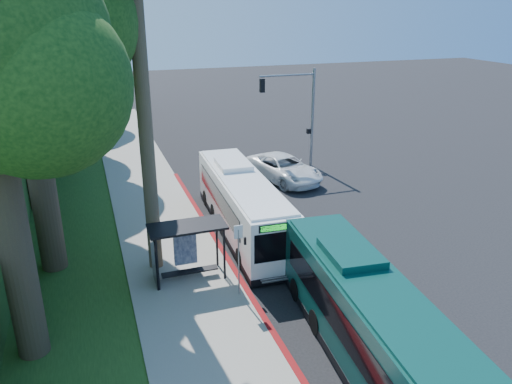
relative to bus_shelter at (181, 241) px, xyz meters
name	(u,v)px	position (x,y,z in m)	size (l,w,h in m)	color
ground	(308,229)	(7.26, 2.86, -1.81)	(140.00, 140.00, 0.00)	black
sidewalk	(171,249)	(-0.04, 2.86, -1.75)	(4.50, 70.00, 0.12)	gray
red_curb	(241,281)	(2.26, -1.14, -1.74)	(0.25, 30.00, 0.13)	maroon
grass_verge	(48,225)	(-5.74, 7.86, -1.78)	(8.00, 70.00, 0.06)	#234719
bus_shelter	(181,241)	(0.00, 0.00, 0.00)	(3.20, 1.51, 2.55)	black
stop_sign_pole	(239,251)	(1.86, -2.14, 0.28)	(0.35, 0.06, 3.17)	gray
traffic_signal_pole	(300,106)	(11.04, 12.86, 2.62)	(4.10, 0.30, 7.00)	gray
tree_0	(15,2)	(-5.14, 2.84, 9.40)	(8.40, 8.00, 15.70)	#382B1E
tree_2	(49,14)	(-4.64, 18.84, 8.67)	(8.82, 8.40, 15.12)	#382B1E
tree_4	(62,19)	(-4.14, 34.84, 7.92)	(8.40, 8.00, 14.14)	#382B1E
tree_5	(73,24)	(-3.16, 42.84, 7.16)	(7.35, 7.00, 12.86)	#382B1E
white_bus	(242,203)	(3.88, 3.74, -0.20)	(2.82, 11.13, 3.29)	white
teal_bus	(370,321)	(4.67, -7.30, -0.18)	(3.39, 11.33, 3.33)	#0A3A34
pickup	(284,168)	(8.96, 10.50, -0.97)	(2.78, 6.03, 1.67)	white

